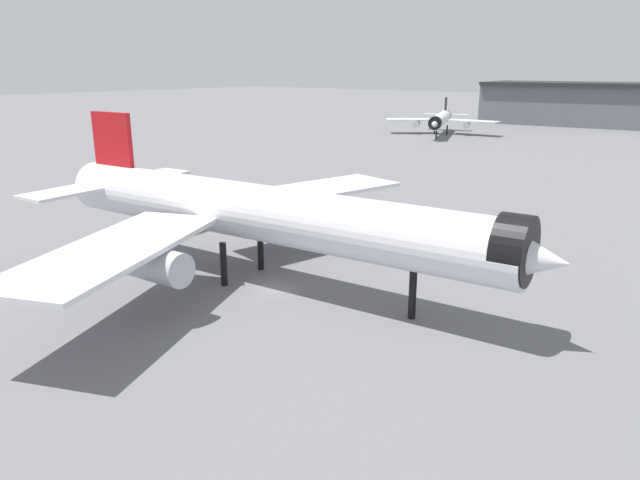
{
  "coord_description": "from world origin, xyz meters",
  "views": [
    {
      "loc": [
        37.26,
        -38.99,
        20.94
      ],
      "look_at": [
        4.46,
        1.75,
        5.53
      ],
      "focal_mm": 33.03,
      "sensor_mm": 36.0,
      "label": 1
    }
  ],
  "objects_px": {
    "airliner_near_gate": "(258,214)",
    "traffic_cone_near_nose": "(329,206)",
    "baggage_tug_wing": "(281,197)",
    "airliner_far_taxiway": "(441,120)"
  },
  "relations": [
    {
      "from": "airliner_near_gate",
      "to": "traffic_cone_near_nose",
      "type": "height_order",
      "value": "airliner_near_gate"
    },
    {
      "from": "airliner_near_gate",
      "to": "baggage_tug_wing",
      "type": "bearing_deg",
      "value": 123.38
    },
    {
      "from": "airliner_near_gate",
      "to": "traffic_cone_near_nose",
      "type": "xyz_separation_m",
      "value": [
        -14.14,
        29.57,
        -6.73
      ]
    },
    {
      "from": "traffic_cone_near_nose",
      "to": "airliner_far_taxiway",
      "type": "bearing_deg",
      "value": 108.89
    },
    {
      "from": "baggage_tug_wing",
      "to": "traffic_cone_near_nose",
      "type": "bearing_deg",
      "value": 179.25
    },
    {
      "from": "baggage_tug_wing",
      "to": "traffic_cone_near_nose",
      "type": "relative_size",
      "value": 5.16
    },
    {
      "from": "baggage_tug_wing",
      "to": "airliner_far_taxiway",
      "type": "bearing_deg",
      "value": -88.15
    },
    {
      "from": "airliner_near_gate",
      "to": "traffic_cone_near_nose",
      "type": "relative_size",
      "value": 86.69
    },
    {
      "from": "airliner_near_gate",
      "to": "airliner_far_taxiway",
      "type": "distance_m",
      "value": 141.38
    },
    {
      "from": "baggage_tug_wing",
      "to": "traffic_cone_near_nose",
      "type": "height_order",
      "value": "baggage_tug_wing"
    }
  ]
}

